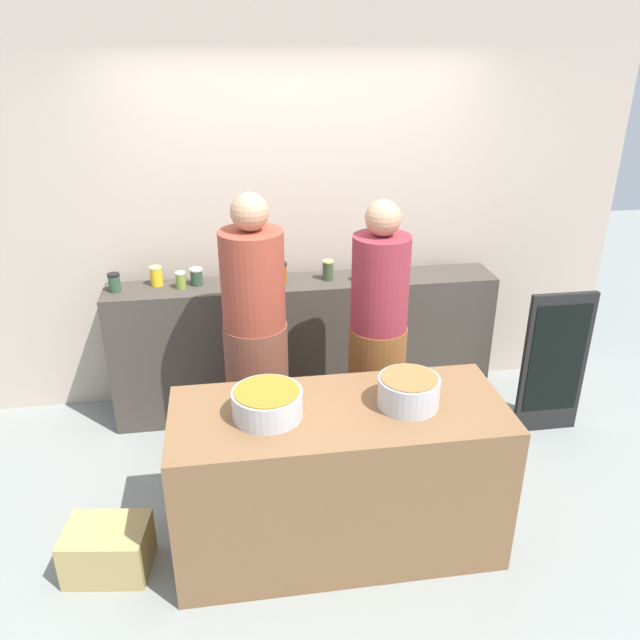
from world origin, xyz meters
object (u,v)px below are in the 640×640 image
(preserve_jar_5, at_px, (281,273))
(preserve_jar_6, at_px, (328,270))
(preserve_jar_4, at_px, (238,276))
(cooking_pot_left, at_px, (267,403))
(chalkboard_sign, at_px, (554,364))
(preserve_jar_2, at_px, (181,280))
(preserve_jar_0, at_px, (114,282))
(cook_with_tongs, at_px, (256,349))
(cook_in_cap, at_px, (377,350))
(preserve_jar_1, at_px, (156,276))
(preserve_jar_3, at_px, (197,277))
(bread_crate, at_px, (108,549))
(cooking_pot_center, at_px, (409,391))
(preserve_jar_7, at_px, (363,273))

(preserve_jar_5, xyz_separation_m, preserve_jar_6, (0.33, 0.02, -0.00))
(preserve_jar_4, height_order, preserve_jar_6, preserve_jar_6)
(cooking_pot_left, xyz_separation_m, chalkboard_sign, (2.00, 0.85, -0.40))
(preserve_jar_2, height_order, preserve_jar_4, preserve_jar_4)
(preserve_jar_0, bearing_deg, preserve_jar_5, -0.84)
(preserve_jar_2, relative_size, cooking_pot_left, 0.33)
(cook_with_tongs, relative_size, cook_in_cap, 1.02)
(preserve_jar_1, distance_m, chalkboard_sign, 2.76)
(preserve_jar_0, height_order, chalkboard_sign, preserve_jar_0)
(preserve_jar_2, xyz_separation_m, preserve_jar_4, (0.38, -0.01, 0.01))
(preserve_jar_6, bearing_deg, preserve_jar_3, 177.70)
(preserve_jar_2, xyz_separation_m, preserve_jar_6, (1.00, 0.01, 0.01))
(preserve_jar_5, bearing_deg, preserve_jar_0, 179.16)
(preserve_jar_0, relative_size, preserve_jar_4, 0.94)
(preserve_jar_3, distance_m, bread_crate, 1.81)
(preserve_jar_3, relative_size, preserve_jar_4, 0.88)
(preserve_jar_0, relative_size, bread_crate, 0.30)
(cooking_pot_left, distance_m, bread_crate, 1.17)
(cooking_pot_left, relative_size, bread_crate, 0.83)
(preserve_jar_5, bearing_deg, preserve_jar_3, 174.26)
(preserve_jar_4, distance_m, cooking_pot_left, 1.40)
(preserve_jar_3, xyz_separation_m, preserve_jar_4, (0.28, -0.06, 0.01))
(preserve_jar_3, height_order, cooking_pot_left, preserve_jar_3)
(preserve_jar_2, height_order, preserve_jar_3, preserve_jar_3)
(cooking_pot_center, distance_m, cook_in_cap, 0.76)
(preserve_jar_0, relative_size, preserve_jar_7, 0.98)
(cook_with_tongs, xyz_separation_m, cook_in_cap, (0.74, -0.11, -0.01))
(preserve_jar_2, bearing_deg, preserve_jar_3, 24.85)
(preserve_jar_6, bearing_deg, cooking_pot_center, -82.79)
(preserve_jar_6, bearing_deg, cook_with_tongs, -133.52)
(preserve_jar_1, relative_size, cooking_pot_center, 0.43)
(cook_in_cap, relative_size, chalkboard_sign, 1.66)
(preserve_jar_2, height_order, preserve_jar_6, preserve_jar_6)
(preserve_jar_7, bearing_deg, cook_with_tongs, -147.45)
(bread_crate, bearing_deg, cook_in_cap, 25.43)
(bread_crate, height_order, chalkboard_sign, chalkboard_sign)
(preserve_jar_2, bearing_deg, cook_in_cap, -29.05)
(preserve_jar_3, bearing_deg, cook_in_cap, -33.05)
(preserve_jar_5, xyz_separation_m, cooking_pot_center, (0.51, -1.40, -0.15))
(preserve_jar_0, xyz_separation_m, preserve_jar_5, (1.10, -0.02, 0.01))
(preserve_jar_6, xyz_separation_m, preserve_jar_7, (0.23, -0.07, -0.01))
(preserve_jar_2, xyz_separation_m, preserve_jar_7, (1.23, -0.06, 0.01))
(preserve_jar_0, relative_size, preserve_jar_2, 1.10)
(preserve_jar_1, bearing_deg, bread_crate, -98.41)
(preserve_jar_1, bearing_deg, preserve_jar_3, -6.80)
(preserve_jar_1, bearing_deg, chalkboard_sign, -13.47)
(preserve_jar_7, distance_m, cooking_pot_center, 1.35)
(preserve_jar_0, height_order, cook_with_tongs, cook_with_tongs)
(preserve_jar_0, xyz_separation_m, cooking_pot_center, (1.61, -1.41, -0.14))
(cooking_pot_left, bearing_deg, preserve_jar_7, 60.24)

